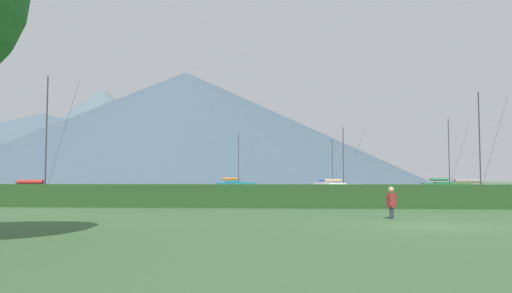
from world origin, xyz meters
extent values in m
plane|color=#385B33|center=(0.00, 0.00, 0.00)|extent=(1000.00, 1000.00, 0.00)
cube|color=gray|center=(0.00, 137.00, 0.00)|extent=(320.00, 246.00, 0.00)
cube|color=#284C23|center=(0.00, 11.00, 0.65)|extent=(80.00, 1.20, 1.29)
cube|color=#9E9EA3|center=(1.41, 88.80, 0.52)|extent=(6.63, 2.47, 1.03)
cone|color=#9E9EA3|center=(5.16, 88.68, 0.52)|extent=(1.15, 0.91, 0.88)
cube|color=gray|center=(1.04, 88.82, 0.89)|extent=(2.49, 1.65, 0.66)
cylinder|color=#333338|center=(1.97, 88.78, 5.22)|extent=(0.13, 0.13, 9.32)
cylinder|color=#333338|center=(0.50, 88.83, 1.60)|extent=(2.95, 0.21, 0.11)
cylinder|color=#2847A3|center=(0.50, 88.83, 1.60)|extent=(2.52, 0.50, 0.41)
cylinder|color=#333338|center=(3.52, 88.73, 4.99)|extent=(3.12, 0.13, 8.86)
cube|color=#19707A|center=(-17.15, 83.10, 0.59)|extent=(7.84, 3.92, 1.18)
cone|color=#19707A|center=(-12.94, 83.90, 0.59)|extent=(1.45, 1.22, 1.00)
cube|color=#16646E|center=(-17.57, 83.02, 1.02)|extent=(3.07, 2.28, 0.75)
cylinder|color=#333338|center=(-16.51, 83.22, 5.61)|extent=(0.15, 0.15, 9.93)
cylinder|color=#333338|center=(-18.17, 82.91, 1.82)|extent=(3.34, 0.75, 0.13)
cylinder|color=orange|center=(-18.17, 82.91, 1.82)|extent=(2.90, 1.00, 0.47)
cylinder|color=#333338|center=(-14.78, 83.55, 5.36)|extent=(3.51, 0.69, 9.44)
cube|color=#236B38|center=(17.89, 65.10, 0.55)|extent=(6.94, 2.45, 1.09)
cone|color=#236B38|center=(21.84, 65.05, 0.55)|extent=(1.20, 0.94, 0.92)
cube|color=#206032|center=(17.49, 65.10, 0.94)|extent=(2.59, 1.69, 0.69)
cylinder|color=#333338|center=(18.48, 65.09, 5.87)|extent=(0.14, 0.14, 10.55)
cylinder|color=#333338|center=(16.92, 65.11, 1.68)|extent=(3.11, 0.16, 0.12)
cylinder|color=#2D7542|center=(16.92, 65.11, 1.68)|extent=(2.65, 0.47, 0.43)
cylinder|color=#333338|center=(20.11, 65.07, 5.61)|extent=(3.29, 0.07, 10.03)
cube|color=white|center=(1.07, 56.84, 0.50)|extent=(6.33, 2.25, 0.99)
cone|color=white|center=(4.67, 56.89, 0.50)|extent=(1.09, 0.86, 0.84)
cube|color=silver|center=(0.71, 56.83, 0.86)|extent=(2.36, 1.55, 0.63)
cylinder|color=#333338|center=(1.61, 56.85, 4.84)|extent=(0.13, 0.13, 8.59)
cylinder|color=#333338|center=(0.19, 56.83, 1.53)|extent=(2.84, 0.15, 0.11)
cylinder|color=tan|center=(0.19, 56.83, 1.53)|extent=(2.42, 0.43, 0.40)
cylinder|color=#333338|center=(3.09, 56.87, 4.62)|extent=(3.00, 0.07, 8.17)
cube|color=gold|center=(12.33, 34.13, 0.48)|extent=(6.22, 2.69, 0.95)
cone|color=gold|center=(15.76, 34.49, 0.48)|extent=(1.11, 0.91, 0.81)
cube|color=gold|center=(11.99, 34.09, 0.82)|extent=(2.38, 1.68, 0.60)
cylinder|color=#333338|center=(12.85, 34.18, 5.33)|extent=(0.12, 0.12, 9.61)
cylinder|color=#333338|center=(11.50, 34.04, 1.47)|extent=(2.71, 0.39, 0.10)
cylinder|color=gray|center=(11.50, 34.04, 1.47)|extent=(2.33, 0.62, 0.38)
cylinder|color=#333338|center=(14.26, 34.33, 5.09)|extent=(2.85, 0.33, 9.14)
cube|color=navy|center=(-25.32, 22.53, 0.45)|extent=(5.74, 2.12, 0.89)
cone|color=navy|center=(-22.08, 22.43, 0.45)|extent=(1.00, 0.79, 0.76)
cube|color=#1B2449|center=(-25.65, 22.54, 0.78)|extent=(2.15, 1.43, 0.57)
cylinder|color=#333338|center=(-24.84, 22.52, 5.23)|extent=(0.11, 0.11, 9.47)
cylinder|color=#333338|center=(-26.11, 22.56, 1.38)|extent=(2.56, 0.18, 0.10)
cylinder|color=red|center=(-26.11, 22.56, 1.38)|extent=(2.18, 0.42, 0.36)
cylinder|color=#333338|center=(-23.50, 22.48, 4.99)|extent=(2.70, 0.11, 9.00)
cylinder|color=#2D3347|center=(-0.90, 3.07, 0.23)|extent=(0.14, 0.14, 0.45)
cylinder|color=#2D3347|center=(-0.85, 3.25, 0.23)|extent=(0.14, 0.14, 0.45)
cylinder|color=maroon|center=(-0.87, 3.16, 0.73)|extent=(0.36, 0.36, 0.55)
cylinder|color=maroon|center=(-0.93, 2.93, 0.75)|extent=(0.09, 0.09, 0.49)
cylinder|color=maroon|center=(-0.81, 3.39, 0.75)|extent=(0.09, 0.09, 0.49)
sphere|color=tan|center=(-0.87, 3.16, 1.14)|extent=(0.22, 0.22, 0.22)
cone|color=#425666|center=(-76.29, 301.30, 34.83)|extent=(293.65, 293.65, 69.65)
cone|color=slate|center=(-124.38, 346.33, 21.94)|extent=(324.83, 324.83, 43.87)
cone|color=#4C6070|center=(-183.33, 327.90, 24.22)|extent=(319.31, 319.31, 48.45)
cone|color=slate|center=(-168.50, 398.25, 38.95)|extent=(195.51, 195.51, 77.89)
camera|label=1|loc=(-4.39, -17.66, 1.49)|focal=36.55mm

